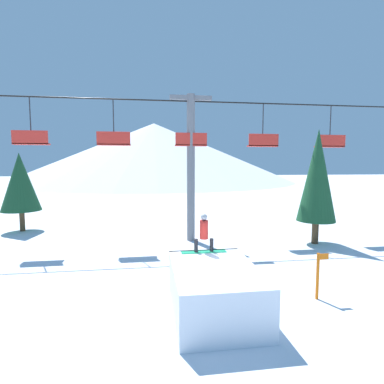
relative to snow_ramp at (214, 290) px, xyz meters
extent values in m
plane|color=white|center=(-0.63, -0.01, -0.72)|extent=(220.00, 220.00, 0.00)
cone|color=silver|center=(-0.63, 72.87, 6.93)|extent=(72.26, 72.26, 15.29)
cube|color=white|center=(0.00, 0.00, 0.00)|extent=(2.48, 3.66, 1.43)
cube|color=silver|center=(0.00, 1.78, 0.68)|extent=(2.48, 0.10, 0.06)
cube|color=#1E9E6B|center=(-0.05, 1.50, 0.73)|extent=(1.56, 0.26, 0.03)
cylinder|color=black|center=(-0.33, 1.50, 0.97)|extent=(0.13, 0.13, 0.45)
cylinder|color=black|center=(0.22, 1.50, 0.97)|extent=(0.13, 0.13, 0.45)
cylinder|color=red|center=(-0.05, 1.50, 1.52)|extent=(0.29, 0.29, 0.64)
sphere|color=#B2B2B7|center=(-0.05, 1.50, 1.95)|extent=(0.23, 0.23, 0.23)
cylinder|color=slate|center=(0.48, 8.71, 3.50)|extent=(0.46, 0.46, 8.44)
cube|color=slate|center=(0.48, 8.71, 7.52)|extent=(2.40, 0.24, 0.24)
cylinder|color=black|center=(0.48, 8.71, 7.32)|extent=(25.31, 0.08, 0.08)
cylinder|color=#28282D|center=(-8.12, 8.71, 6.08)|extent=(0.06, 0.06, 2.48)
cube|color=red|center=(-8.12, 8.71, 4.84)|extent=(1.80, 0.44, 0.08)
cube|color=red|center=(-8.12, 8.53, 5.19)|extent=(1.80, 0.08, 0.70)
cylinder|color=#28282D|center=(-3.82, 8.71, 6.08)|extent=(0.06, 0.06, 2.48)
cube|color=red|center=(-3.82, 8.71, 4.84)|extent=(1.80, 0.44, 0.08)
cube|color=red|center=(-3.82, 8.53, 5.19)|extent=(1.80, 0.08, 0.70)
cylinder|color=#28282D|center=(0.48, 8.71, 6.08)|extent=(0.06, 0.06, 2.48)
cube|color=red|center=(0.48, 8.71, 4.84)|extent=(1.80, 0.44, 0.08)
cube|color=red|center=(0.48, 8.53, 5.19)|extent=(1.80, 0.08, 0.70)
cylinder|color=#28282D|center=(4.78, 8.71, 6.08)|extent=(0.06, 0.06, 2.48)
cube|color=red|center=(4.78, 8.71, 4.84)|extent=(1.80, 0.44, 0.08)
cube|color=red|center=(4.78, 8.53, 5.19)|extent=(1.80, 0.08, 0.70)
cylinder|color=#28282D|center=(9.09, 8.71, 6.08)|extent=(0.06, 0.06, 2.48)
cube|color=red|center=(9.09, 8.71, 4.84)|extent=(1.80, 0.44, 0.08)
cube|color=red|center=(9.09, 8.53, 5.19)|extent=(1.80, 0.08, 0.70)
cylinder|color=#4C3823|center=(7.35, 7.01, -0.07)|extent=(0.37, 0.37, 1.30)
cone|color=#194728|center=(7.35, 7.01, 3.14)|extent=(2.10, 2.10, 5.12)
cylinder|color=#4C3823|center=(-10.40, 12.71, -0.02)|extent=(0.33, 0.33, 1.38)
cone|color=#194728|center=(-10.40, 12.71, 2.60)|extent=(2.50, 2.50, 3.86)
cylinder|color=orange|center=(3.59, 0.44, 0.06)|extent=(0.10, 0.10, 1.56)
cube|color=orange|center=(3.77, 0.44, 0.73)|extent=(0.36, 0.02, 0.20)
camera|label=1|loc=(-1.88, -8.49, 3.76)|focal=28.00mm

